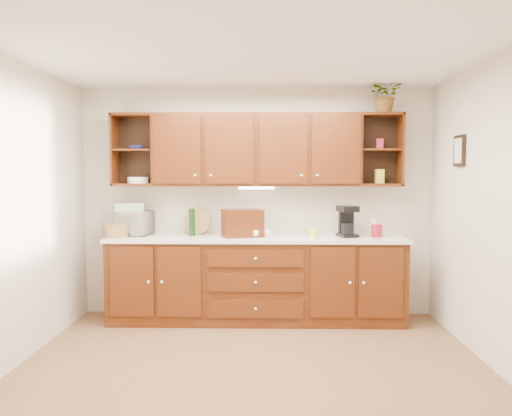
{
  "coord_description": "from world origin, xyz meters",
  "views": [
    {
      "loc": [
        0.11,
        -3.99,
        1.63
      ],
      "look_at": [
        0.0,
        1.15,
        1.27
      ],
      "focal_mm": 35.0,
      "sensor_mm": 36.0,
      "label": 1
    }
  ],
  "objects_px": {
    "coffee_maker": "(347,222)",
    "potted_plant": "(386,95)",
    "microwave": "(129,223)",
    "bread_box": "(242,223)"
  },
  "relations": [
    {
      "from": "coffee_maker",
      "to": "potted_plant",
      "type": "height_order",
      "value": "potted_plant"
    },
    {
      "from": "microwave",
      "to": "bread_box",
      "type": "bearing_deg",
      "value": 5.64
    },
    {
      "from": "coffee_maker",
      "to": "potted_plant",
      "type": "distance_m",
      "value": 1.44
    },
    {
      "from": "bread_box",
      "to": "coffee_maker",
      "type": "height_order",
      "value": "coffee_maker"
    },
    {
      "from": "coffee_maker",
      "to": "bread_box",
      "type": "bearing_deg",
      "value": 168.62
    },
    {
      "from": "bread_box",
      "to": "potted_plant",
      "type": "relative_size",
      "value": 1.11
    },
    {
      "from": "microwave",
      "to": "coffee_maker",
      "type": "xyz_separation_m",
      "value": [
        2.43,
        -0.11,
        0.03
      ]
    },
    {
      "from": "coffee_maker",
      "to": "potted_plant",
      "type": "xyz_separation_m",
      "value": [
        0.41,
        0.08,
        1.38
      ]
    },
    {
      "from": "bread_box",
      "to": "coffee_maker",
      "type": "distance_m",
      "value": 1.15
    },
    {
      "from": "coffee_maker",
      "to": "potted_plant",
      "type": "bearing_deg",
      "value": -2.61
    }
  ]
}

